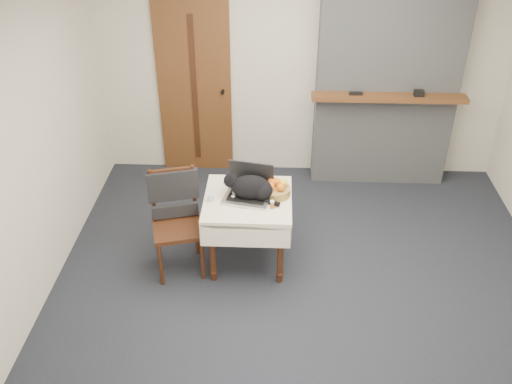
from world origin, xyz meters
TOP-DOWN VIEW (x-y plane):
  - ground at (0.00, 0.00)m, footprint 4.50×4.50m
  - room_shell at (0.00, 0.46)m, footprint 4.52×4.01m
  - door at (-1.20, 1.97)m, footprint 0.82×0.10m
  - chimney at (0.90, 1.85)m, footprint 1.62×0.48m
  - side_table at (-0.51, 0.25)m, footprint 0.78×0.78m
  - laptop at (-0.50, 0.29)m, footprint 0.47×0.42m
  - cat at (-0.48, 0.25)m, footprint 0.51×0.27m
  - cream_jar at (-0.83, 0.19)m, footprint 0.06×0.06m
  - pill_bottle at (-0.29, 0.09)m, footprint 0.04×0.04m
  - fruit_basket at (-0.26, 0.31)m, footprint 0.26×0.26m
  - desk_clutter at (-0.33, 0.29)m, footprint 0.13×0.07m
  - chair at (-1.16, 0.19)m, footprint 0.54×0.53m

SIDE VIEW (x-z plane):
  - ground at x=0.00m, z-range 0.00..0.00m
  - side_table at x=-0.51m, z-range 0.24..0.94m
  - chair at x=-1.16m, z-range 0.14..1.12m
  - desk_clutter at x=-0.33m, z-range 0.70..0.71m
  - cream_jar at x=-0.83m, z-range 0.70..0.77m
  - pill_bottle at x=-0.29m, z-range 0.70..0.78m
  - fruit_basket at x=-0.26m, z-range 0.69..0.83m
  - laptop at x=-0.50m, z-range 0.62..0.93m
  - cat at x=-0.48m, z-range 0.68..0.94m
  - door at x=-1.20m, z-range 0.00..2.00m
  - chimney at x=0.90m, z-range 0.00..2.60m
  - room_shell at x=0.00m, z-range 0.46..3.07m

